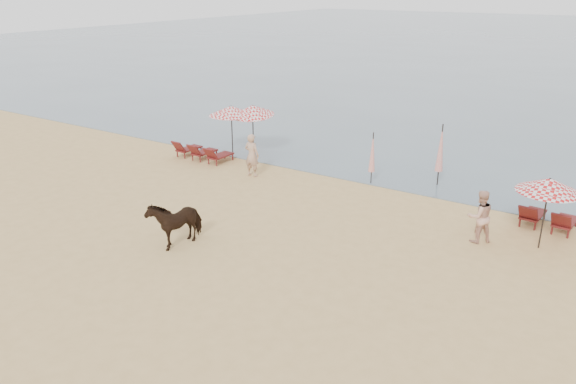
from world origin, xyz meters
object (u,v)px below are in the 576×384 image
object	(u,v)px
umbrella_closed_left	(372,152)
beachgoer_right_a	(480,216)
umbrella_closed_right	(441,148)
beachgoer_left	(252,155)
umbrella_open_right	(549,185)
lounger_cluster_right	(548,218)
umbrella_open_left_a	(231,111)
umbrella_open_left_b	(253,110)
lounger_cluster_left	(201,151)
cow	(176,221)

from	to	relation	value
umbrella_closed_left	beachgoer_right_a	distance (m)	6.21
umbrella_closed_right	beachgoer_right_a	xyz separation A→B (m)	(2.87, -4.51, -0.72)
umbrella_closed_right	beachgoer_left	distance (m)	7.88
umbrella_open_right	umbrella_closed_right	size ratio (longest dim) A/B	0.90
lounger_cluster_right	beachgoer_left	world-z (taller)	beachgoer_left
umbrella_open_left_a	umbrella_open_left_b	bearing A→B (deg)	3.02
lounger_cluster_left	lounger_cluster_right	world-z (taller)	lounger_cluster_right
lounger_cluster_right	umbrella_closed_left	world-z (taller)	umbrella_closed_left
lounger_cluster_right	beachgoer_left	xyz separation A→B (m)	(-11.76, -0.97, 0.53)
lounger_cluster_right	umbrella_closed_right	world-z (taller)	umbrella_closed_right
cow	beachgoer_left	world-z (taller)	beachgoer_left
umbrella_open_right	beachgoer_left	distance (m)	11.92
umbrella_closed_left	umbrella_closed_right	world-z (taller)	umbrella_closed_right
lounger_cluster_right	umbrella_open_left_b	xyz separation A→B (m)	(-13.49, 1.48, 1.83)
umbrella_closed_right	lounger_cluster_right	bearing A→B (deg)	-25.67
umbrella_open_right	beachgoer_right_a	xyz separation A→B (m)	(-1.78, -0.59, -1.24)
umbrella_open_left_a	cow	bearing A→B (deg)	-81.62
umbrella_closed_left	beachgoer_left	distance (m)	5.15
umbrella_open_left_a	umbrella_open_right	xyz separation A→B (m)	(14.53, -2.79, -0.06)
lounger_cluster_left	umbrella_closed_left	size ratio (longest dim) A/B	1.21
umbrella_open_left_b	beachgoer_right_a	distance (m)	12.45
lounger_cluster_left	beachgoer_right_a	xyz separation A→B (m)	(13.48, -1.94, 0.48)
lounger_cluster_right	umbrella_closed_left	xyz separation A→B (m)	(-7.00, 0.92, 0.94)
umbrella_open_left_b	umbrella_closed_right	xyz separation A→B (m)	(8.91, 0.72, -0.63)
lounger_cluster_left	umbrella_open_left_a	bearing A→B (deg)	65.02
cow	umbrella_open_right	bearing A→B (deg)	38.57
umbrella_open_left_a	beachgoer_left	xyz separation A→B (m)	(2.70, -2.05, -1.24)
umbrella_open_left_b	umbrella_open_right	xyz separation A→B (m)	(13.57, -3.19, -0.12)
lounger_cluster_left	lounger_cluster_right	bearing A→B (deg)	3.41
lounger_cluster_left	beachgoer_right_a	size ratio (longest dim) A/B	1.52
umbrella_open_left_a	umbrella_open_left_b	distance (m)	1.05
umbrella_open_left_a	umbrella_open_right	distance (m)	14.80
umbrella_open_left_a	cow	distance (m)	10.01
umbrella_open_right	umbrella_closed_right	world-z (taller)	umbrella_closed_right
umbrella_closed_left	lounger_cluster_right	bearing A→B (deg)	-7.51
lounger_cluster_right	umbrella_open_right	xyz separation A→B (m)	(0.08, -1.71, 1.71)
umbrella_open_left_a	beachgoer_left	bearing A→B (deg)	-56.66
umbrella_open_left_a	lounger_cluster_left	bearing A→B (deg)	-136.41
lounger_cluster_right	umbrella_open_left_a	bearing A→B (deg)	-179.63
beachgoer_left	beachgoer_right_a	xyz separation A→B (m)	(10.05, -1.33, -0.06)
umbrella_open_right	cow	size ratio (longest dim) A/B	1.31
lounger_cluster_left	lounger_cluster_right	size ratio (longest dim) A/B	1.50
umbrella_open_left_a	umbrella_closed_left	bearing A→B (deg)	-20.58
lounger_cluster_left	cow	distance (m)	9.08
cow	umbrella_open_left_a	bearing A→B (deg)	125.25
lounger_cluster_right	umbrella_open_left_a	xyz separation A→B (m)	(-14.46, 1.08, 1.77)
umbrella_open_left_a	beachgoer_left	distance (m)	3.61
umbrella_closed_left	umbrella_open_right	bearing A→B (deg)	-20.44
umbrella_open_right	lounger_cluster_right	bearing A→B (deg)	90.69
umbrella_closed_left	umbrella_closed_right	distance (m)	2.74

